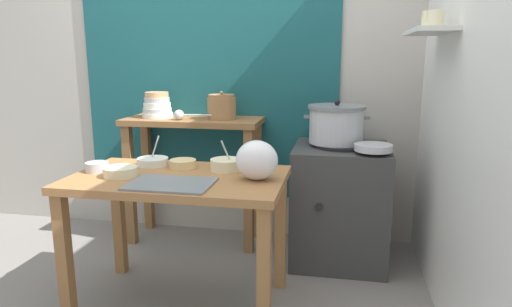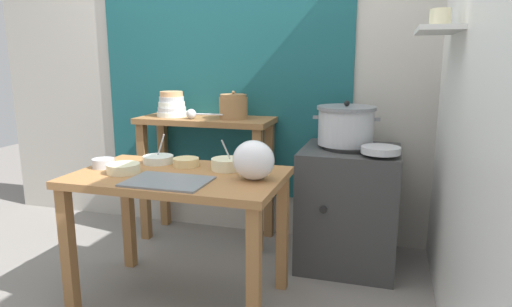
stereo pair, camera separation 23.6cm
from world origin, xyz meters
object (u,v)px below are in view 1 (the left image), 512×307
(plastic_bag, at_px, (257,160))
(back_shelf_table, at_px, (194,149))
(stove_block, at_px, (340,203))
(prep_bowl_1, at_px, (226,164))
(wide_pan, at_px, (373,148))
(prep_bowl_2, at_px, (121,171))
(clay_pot, at_px, (222,107))
(bowl_stack_enamel, at_px, (157,106))
(prep_bowl_3, at_px, (153,161))
(prep_bowl_0, at_px, (97,166))
(serving_tray, at_px, (171,184))
(steamer_pot, at_px, (336,124))
(prep_bowl_4, at_px, (183,163))
(ladle, at_px, (181,115))
(prep_table, at_px, (179,196))

(plastic_bag, bearing_deg, back_shelf_table, 125.57)
(stove_block, height_order, prep_bowl_1, prep_bowl_1)
(wide_pan, height_order, prep_bowl_2, wide_pan)
(wide_pan, bearing_deg, clay_pot, 162.10)
(bowl_stack_enamel, distance_m, prep_bowl_3, 0.75)
(bowl_stack_enamel, bearing_deg, prep_bowl_0, -89.38)
(back_shelf_table, bearing_deg, prep_bowl_0, -106.21)
(back_shelf_table, distance_m, serving_tray, 1.06)
(steamer_pot, bearing_deg, prep_bowl_4, -144.27)
(back_shelf_table, distance_m, steamer_pot, 1.02)
(ladle, relative_size, prep_bowl_4, 2.00)
(back_shelf_table, bearing_deg, steamer_pot, -6.32)
(wide_pan, bearing_deg, prep_table, -151.99)
(prep_bowl_0, relative_size, prep_bowl_4, 0.84)
(stove_block, relative_size, serving_tray, 1.95)
(steamer_pot, distance_m, wide_pan, 0.32)
(prep_bowl_3, bearing_deg, wide_pan, 15.87)
(prep_bowl_3, bearing_deg, prep_bowl_4, -8.06)
(back_shelf_table, xyz_separation_m, prep_bowl_0, (-0.25, -0.86, 0.07))
(steamer_pot, relative_size, bowl_stack_enamel, 1.92)
(prep_bowl_4, bearing_deg, plastic_bag, -20.39)
(stove_block, distance_m, prep_bowl_4, 1.09)
(clay_pot, bearing_deg, prep_bowl_0, -118.17)
(steamer_pot, bearing_deg, plastic_bag, -116.35)
(prep_bowl_0, bearing_deg, serving_tray, -19.56)
(clay_pot, relative_size, ladle, 0.68)
(prep_table, xyz_separation_m, prep_bowl_1, (0.22, 0.15, 0.14))
(bowl_stack_enamel, xyz_separation_m, prep_bowl_2, (0.18, -0.93, -0.23))
(prep_bowl_1, distance_m, prep_bowl_2, 0.55)
(serving_tray, distance_m, prep_bowl_4, 0.34)
(stove_block, distance_m, plastic_bag, 0.95)
(back_shelf_table, height_order, steamer_pot, steamer_pot)
(prep_bowl_2, bearing_deg, stove_block, 35.75)
(steamer_pot, bearing_deg, prep_bowl_3, -150.80)
(plastic_bag, height_order, prep_bowl_1, plastic_bag)
(prep_bowl_0, relative_size, prep_bowl_2, 0.70)
(clay_pot, bearing_deg, stove_block, -8.99)
(clay_pot, height_order, prep_bowl_1, clay_pot)
(bowl_stack_enamel, bearing_deg, steamer_pot, -4.83)
(bowl_stack_enamel, relative_size, prep_bowl_1, 1.26)
(wide_pan, distance_m, prep_bowl_2, 1.43)
(prep_bowl_1, bearing_deg, prep_bowl_4, 177.52)
(wide_pan, bearing_deg, prep_bowl_3, -164.13)
(bowl_stack_enamel, xyz_separation_m, prep_bowl_3, (0.24, -0.67, -0.24))
(prep_bowl_0, xyz_separation_m, prep_bowl_3, (0.24, 0.19, -0.00))
(bowl_stack_enamel, relative_size, prep_bowl_0, 1.78)
(steamer_pot, xyz_separation_m, prep_bowl_1, (-0.57, -0.60, -0.15))
(prep_bowl_2, distance_m, prep_bowl_3, 0.26)
(clay_pot, xyz_separation_m, ladle, (-0.26, -0.10, -0.05))
(stove_block, xyz_separation_m, prep_bowl_4, (-0.86, -0.57, 0.36))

